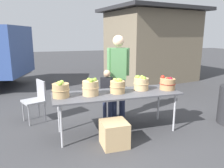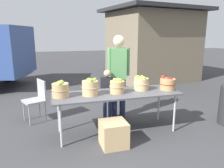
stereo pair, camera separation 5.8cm
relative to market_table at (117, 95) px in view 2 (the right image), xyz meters
name	(u,v)px [view 2 (the right image)]	position (x,y,z in m)	size (l,w,h in m)	color
ground_plane	(117,131)	(0.00, 0.00, -0.71)	(40.00, 40.00, 0.00)	#38383A
market_table	(117,95)	(0.00, 0.00, 0.00)	(2.30, 0.76, 0.75)	#4C4C51
apple_basket_green_0	(60,89)	(-0.99, 0.03, 0.17)	(0.30, 0.30, 0.29)	tan
apple_basket_green_1	(90,87)	(-0.48, 0.00, 0.18)	(0.30, 0.30, 0.32)	tan
apple_basket_green_2	(117,86)	(0.01, 0.00, 0.17)	(0.28, 0.28, 0.28)	tan
apple_basket_green_3	(141,83)	(0.51, 0.08, 0.17)	(0.29, 0.29, 0.28)	tan
apple_basket_red_0	(168,84)	(1.01, -0.05, 0.16)	(0.31, 0.31, 0.27)	#A87F51
vendor_adult	(119,70)	(0.26, 0.68, 0.33)	(0.46, 0.31, 1.77)	#262D4C
child_customer	(107,91)	(-0.02, 0.57, -0.07)	(0.26, 0.22, 1.09)	#262D4C
food_kiosk	(153,45)	(2.84, 4.23, 0.67)	(3.96, 3.48, 2.74)	#726651
folding_chair	(37,97)	(-1.42, 1.00, -0.20)	(0.52, 0.52, 0.86)	#99999E
produce_crate	(114,134)	(-0.21, -0.50, -0.50)	(0.42, 0.42, 0.42)	tan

